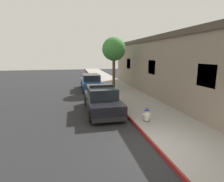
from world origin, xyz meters
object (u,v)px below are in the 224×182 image
object	(u,v)px
police_cruiser	(102,100)
parked_car_silver_ahead	(91,82)
fire_hydrant	(147,115)
street_tree	(114,49)

from	to	relation	value
police_cruiser	parked_car_silver_ahead	bearing A→B (deg)	89.10
parked_car_silver_ahead	fire_hydrant	bearing A→B (deg)	-79.95
police_cruiser	fire_hydrant	world-z (taller)	police_cruiser
police_cruiser	fire_hydrant	bearing A→B (deg)	-52.93
police_cruiser	parked_car_silver_ahead	world-z (taller)	police_cruiser
police_cruiser	parked_car_silver_ahead	distance (m)	7.63
police_cruiser	street_tree	size ratio (longest dim) A/B	0.96
parked_car_silver_ahead	fire_hydrant	size ratio (longest dim) A/B	6.37
parked_car_silver_ahead	street_tree	world-z (taller)	street_tree
fire_hydrant	street_tree	distance (m)	10.10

